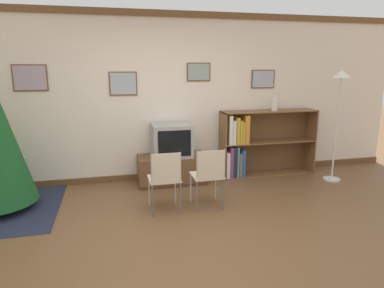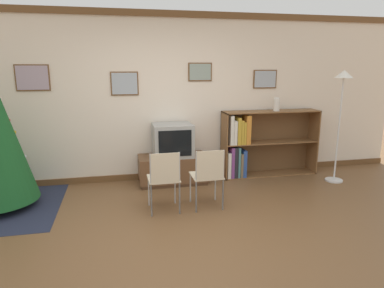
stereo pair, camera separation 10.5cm
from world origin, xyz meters
name	(u,v)px [view 1 (the left image)]	position (x,y,z in m)	size (l,w,h in m)	color
ground_plane	(188,239)	(0.00, 0.00, 0.00)	(24.00, 24.00, 0.00)	brown
wall_back	(158,98)	(0.00, 2.21, 1.35)	(8.64, 0.11, 2.70)	silver
tv_console	(172,169)	(0.16, 1.88, 0.23)	(1.09, 0.52, 0.45)	#4C311E
television	(172,140)	(0.16, 1.88, 0.71)	(0.62, 0.51, 0.52)	#9E9E99
folding_chair_left	(165,178)	(-0.13, 0.76, 0.47)	(0.40, 0.40, 0.82)	beige
folding_chair_right	(209,174)	(0.45, 0.76, 0.47)	(0.40, 0.40, 0.82)	beige
bookshelf	(252,144)	(1.57, 1.98, 0.55)	(1.67, 0.36, 1.12)	brown
vase	(275,104)	(1.95, 1.94, 1.23)	(0.11, 0.11, 0.22)	silver
standing_lamp	(339,97)	(2.78, 1.40, 1.38)	(0.28, 0.28, 1.80)	silver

